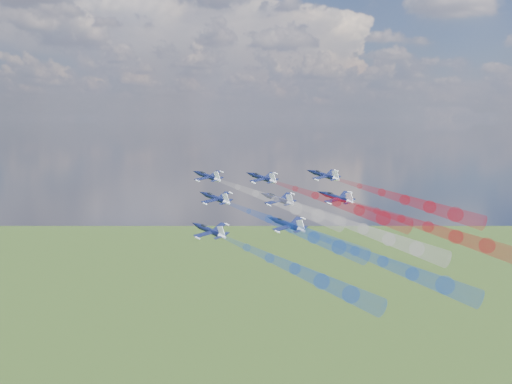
# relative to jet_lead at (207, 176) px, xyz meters

# --- Properties ---
(jet_lead) EXTENTS (14.03, 13.71, 6.63)m
(jet_lead) POSITION_rel_jet_lead_xyz_m (0.00, 0.00, 0.00)
(jet_lead) COLOR black
(trail_lead) EXTENTS (33.07, 24.74, 10.96)m
(trail_lead) POSITION_rel_jet_lead_xyz_m (19.39, -13.09, -4.18)
(trail_lead) COLOR white
(jet_inner_left) EXTENTS (14.03, 13.71, 6.63)m
(jet_inner_left) POSITION_rel_jet_lead_xyz_m (4.78, -11.99, -4.02)
(jet_inner_left) COLOR black
(trail_inner_left) EXTENTS (33.07, 24.74, 10.96)m
(trail_inner_left) POSITION_rel_jet_lead_xyz_m (24.17, -25.08, -8.21)
(trail_inner_left) COLOR blue
(jet_inner_right) EXTENTS (14.03, 13.71, 6.63)m
(jet_inner_right) POSITION_rel_jet_lead_xyz_m (14.24, 1.16, -0.32)
(jet_inner_right) COLOR black
(trail_inner_right) EXTENTS (33.07, 24.74, 10.96)m
(trail_inner_right) POSITION_rel_jet_lead_xyz_m (33.62, -11.92, -4.50)
(trail_inner_right) COLOR red
(jet_outer_left) EXTENTS (14.03, 13.71, 6.63)m
(jet_outer_left) POSITION_rel_jet_lead_xyz_m (6.97, -27.53, -8.91)
(jet_outer_left) COLOR black
(trail_outer_left) EXTENTS (33.07, 24.74, 10.96)m
(trail_outer_left) POSITION_rel_jet_lead_xyz_m (26.35, -40.62, -13.09)
(trail_outer_left) COLOR blue
(jet_center_third) EXTENTS (14.03, 13.71, 6.63)m
(jet_center_third) POSITION_rel_jet_lead_xyz_m (19.90, -12.25, -3.92)
(jet_center_third) COLOR black
(trail_center_third) EXTENTS (33.07, 24.74, 10.96)m
(trail_center_third) POSITION_rel_jet_lead_xyz_m (39.28, -25.34, -8.10)
(trail_center_third) COLOR white
(jet_outer_right) EXTENTS (14.03, 13.71, 6.63)m
(jet_outer_right) POSITION_rel_jet_lead_xyz_m (30.02, 4.49, 0.28)
(jet_outer_right) COLOR black
(trail_outer_right) EXTENTS (33.07, 24.74, 10.96)m
(trail_outer_right) POSITION_rel_jet_lead_xyz_m (49.41, -8.60, -3.90)
(trail_outer_right) COLOR red
(jet_rear_left) EXTENTS (14.03, 13.71, 6.63)m
(jet_rear_left) POSITION_rel_jet_lead_xyz_m (23.30, -24.24, -7.73)
(jet_rear_left) COLOR black
(trail_rear_left) EXTENTS (33.07, 24.74, 10.96)m
(trail_rear_left) POSITION_rel_jet_lead_xyz_m (42.69, -37.32, -11.91)
(trail_rear_left) COLOR blue
(jet_rear_right) EXTENTS (14.03, 13.71, 6.63)m
(jet_rear_right) POSITION_rel_jet_lead_xyz_m (33.55, -8.93, -3.73)
(jet_rear_right) COLOR black
(trail_rear_right) EXTENTS (33.07, 24.74, 10.96)m
(trail_rear_right) POSITION_rel_jet_lead_xyz_m (52.94, -22.01, -7.91)
(trail_rear_right) COLOR red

